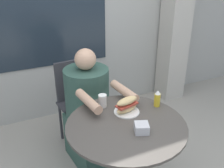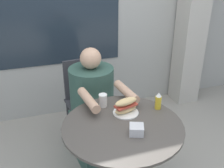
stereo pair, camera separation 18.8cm
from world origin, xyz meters
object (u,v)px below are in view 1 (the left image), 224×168
seated_diner (90,116)px  sandwich_on_plate (127,106)px  diner_chair (76,95)px  drink_cup (103,101)px  cafe_table (125,147)px  condiment_bottle (157,99)px

seated_diner → sandwich_on_plate: seated_diner is taller
diner_chair → drink_cup: 0.75m
cafe_table → diner_chair: (-0.06, 0.97, -0.04)m
sandwich_on_plate → condiment_bottle: 0.25m
seated_diner → sandwich_on_plate: bearing=96.8°
seated_diner → drink_cup: 0.48m
diner_chair → drink_cup: size_ratio=8.72×
cafe_table → sandwich_on_plate: (0.07, 0.13, 0.25)m
sandwich_on_plate → condiment_bottle: bearing=-3.3°
sandwich_on_plate → cafe_table: bearing=-118.8°
drink_cup → diner_chair: bearing=90.4°
seated_diner → drink_cup: size_ratio=11.06×
diner_chair → seated_diner: seated_diner is taller
diner_chair → cafe_table: bearing=86.8°
diner_chair → condiment_bottle: bearing=107.4°
diner_chair → sandwich_on_plate: (0.13, -0.84, 0.29)m
diner_chair → condiment_bottle: (0.38, -0.85, 0.30)m
sandwich_on_plate → condiment_bottle: condiment_bottle is taller
seated_diner → sandwich_on_plate: (0.12, -0.49, 0.34)m
cafe_table → sandwich_on_plate: size_ratio=4.32×
seated_diner → condiment_bottle: bearing=119.6°
diner_chair → condiment_bottle: condiment_bottle is taller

